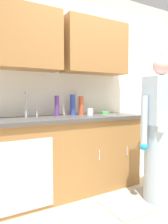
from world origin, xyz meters
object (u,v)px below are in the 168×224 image
person_at_sink (160,141)px  bottle_water_tall (81,105)px  sink (33,120)px  bottle_water_short (73,105)px  bottle_dish_liquid (57,106)px  sponge (105,113)px  cup_by_sink (90,112)px  knife_on_counter (108,115)px

person_at_sink → bottle_water_tall: 1.10m
sink → person_at_sink: bearing=-31.6°
person_at_sink → bottle_water_short: person_at_sink is taller
bottle_water_tall → bottle_dish_liquid: bearing=-178.6°
bottle_water_short → bottle_water_tall: 0.12m
bottle_water_short → sponge: bearing=-5.6°
cup_by_sink → sponge: bearing=21.7°
sink → sponge: size_ratio=4.55×
person_at_sink → cup_by_sink: person_at_sink is taller
bottle_water_tall → cup_by_sink: (0.05, -0.15, -0.08)m
cup_by_sink → sponge: 0.35m
person_at_sink → bottle_dish_liquid: size_ratio=6.29×
person_at_sink → bottle_water_tall: person_at_sink is taller
sink → bottle_water_short: bearing=15.8°
sink → sponge: (1.08, 0.12, 0.03)m
person_at_sink → bottle_dish_liquid: bearing=134.6°
bottle_dish_liquid → bottle_water_tall: 0.36m
sink → bottle_dish_liquid: sink is taller
cup_by_sink → sink: bearing=179.3°
bottle_water_short → cup_by_sink: size_ratio=3.01×
bottle_water_short → knife_on_counter: 0.49m
bottle_water_tall → sponge: bearing=-3.6°
sponge → knife_on_counter: bearing=-114.9°
sink → bottle_water_tall: 0.73m
knife_on_counter → bottle_water_short: bearing=45.9°
sink → bottle_dish_liquid: (0.35, 0.13, 0.14)m
person_at_sink → bottle_dish_liquid: person_at_sink is taller
bottle_dish_liquid → sink: bearing=-159.0°
knife_on_counter → bottle_dish_liquid: bearing=60.6°
person_at_sink → knife_on_counter: (-0.25, 0.64, 0.25)m
person_at_sink → sponge: (-0.15, 0.87, 0.26)m
bottle_dish_liquid → knife_on_counter: (0.62, -0.25, -0.13)m
sink → bottle_dish_liquid: 0.40m
bottle_water_tall → cup_by_sink: bottle_water_tall is taller
bottle_water_short → cup_by_sink: 0.26m
sink → knife_on_counter: (0.97, -0.11, 0.02)m
sink → bottle_dish_liquid: bearing=21.0°
sponge → cup_by_sink: bearing=-158.3°
bottle_water_tall → cup_by_sink: size_ratio=2.77×
sink → cup_by_sink: 0.76m
bottle_dish_liquid → bottle_water_short: (0.24, 0.03, 0.01)m
sink → bottle_water_short: size_ratio=1.83×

